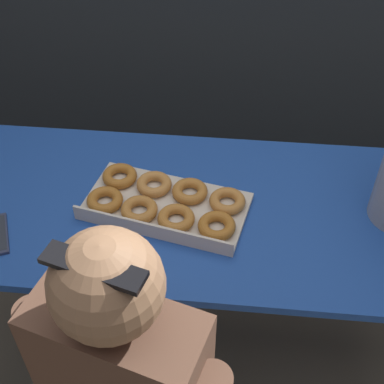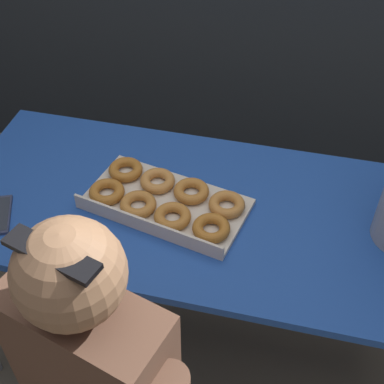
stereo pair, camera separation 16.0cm
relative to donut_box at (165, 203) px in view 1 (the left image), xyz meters
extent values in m
plane|color=brown|center=(0.11, 0.02, -0.79)|extent=(12.00, 12.00, 0.00)
cube|color=#1E479E|center=(0.11, 0.02, -0.04)|extent=(1.56, 0.69, 0.03)
cylinder|color=#ADADB2|center=(-0.62, 0.32, -0.42)|extent=(0.03, 0.03, 0.74)
cube|color=beige|center=(0.00, 0.00, -0.01)|extent=(0.53, 0.35, 0.02)
cube|color=beige|center=(-0.02, -0.12, 0.01)|extent=(0.48, 0.11, 0.04)
torus|color=#AB6926|center=(-0.18, -0.01, 0.01)|extent=(0.12, 0.12, 0.03)
torus|color=#B87634|center=(-0.07, -0.04, 0.01)|extent=(0.12, 0.12, 0.03)
torus|color=#B3712F|center=(0.04, -0.07, 0.01)|extent=(0.15, 0.15, 0.03)
torus|color=#AA6825|center=(0.16, -0.09, 0.01)|extent=(0.14, 0.14, 0.03)
torus|color=#AA6826|center=(-0.16, 0.10, 0.01)|extent=(0.15, 0.15, 0.03)
torus|color=#C2803D|center=(-0.04, 0.07, 0.01)|extent=(0.15, 0.15, 0.03)
torus|color=#B4722F|center=(0.07, 0.05, 0.01)|extent=(0.13, 0.13, 0.03)
torus|color=#BC7A38|center=(0.19, 0.02, 0.01)|extent=(0.16, 0.16, 0.03)
sphere|color=#8E6647|center=(-0.03, -0.55, 0.32)|extent=(0.23, 0.23, 0.23)
cube|color=black|center=(-0.03, -0.57, 0.41)|extent=(0.20, 0.10, 0.01)
cylinder|color=brown|center=(-0.24, -0.49, -0.11)|extent=(0.09, 0.09, 0.46)
camera|label=1|loc=(0.19, -1.13, 1.14)|focal=50.00mm
camera|label=2|loc=(0.35, -1.11, 1.14)|focal=50.00mm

